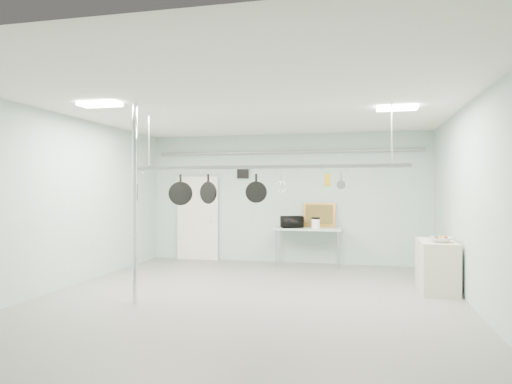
% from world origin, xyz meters
% --- Properties ---
extents(floor, '(8.00, 8.00, 0.00)m').
position_xyz_m(floor, '(0.00, 0.00, 0.00)').
color(floor, gray).
rests_on(floor, ground).
extents(ceiling, '(7.00, 8.00, 0.02)m').
position_xyz_m(ceiling, '(0.00, 0.00, 3.19)').
color(ceiling, silver).
rests_on(ceiling, back_wall).
extents(back_wall, '(7.00, 0.02, 3.20)m').
position_xyz_m(back_wall, '(0.00, 3.99, 1.60)').
color(back_wall, '#A4C5B7').
rests_on(back_wall, floor).
extents(right_wall, '(0.02, 8.00, 3.20)m').
position_xyz_m(right_wall, '(3.49, 0.00, 1.60)').
color(right_wall, '#A4C5B7').
rests_on(right_wall, floor).
extents(door, '(1.10, 0.10, 2.20)m').
position_xyz_m(door, '(-2.30, 3.94, 1.05)').
color(door, silver).
rests_on(door, floor).
extents(wall_vent, '(0.30, 0.04, 0.30)m').
position_xyz_m(wall_vent, '(-1.10, 3.97, 2.25)').
color(wall_vent, black).
rests_on(wall_vent, back_wall).
extents(conduit_pipe, '(6.60, 0.07, 0.07)m').
position_xyz_m(conduit_pipe, '(0.00, 3.90, 2.75)').
color(conduit_pipe, gray).
rests_on(conduit_pipe, back_wall).
extents(chrome_pole, '(0.08, 0.08, 3.20)m').
position_xyz_m(chrome_pole, '(-1.70, -0.60, 1.60)').
color(chrome_pole, silver).
rests_on(chrome_pole, floor).
extents(prep_table, '(1.60, 0.70, 0.91)m').
position_xyz_m(prep_table, '(0.60, 3.60, 0.83)').
color(prep_table, '#B2D2BF').
rests_on(prep_table, floor).
extents(side_cabinet, '(0.60, 1.20, 0.90)m').
position_xyz_m(side_cabinet, '(3.15, 1.40, 0.45)').
color(side_cabinet, beige).
rests_on(side_cabinet, floor).
extents(pot_rack, '(4.80, 0.06, 1.00)m').
position_xyz_m(pot_rack, '(0.20, 0.30, 2.23)').
color(pot_rack, '#B7B7BC').
rests_on(pot_rack, ceiling).
extents(light_panel_left, '(0.65, 0.30, 0.05)m').
position_xyz_m(light_panel_left, '(-2.20, -0.80, 3.16)').
color(light_panel_left, white).
rests_on(light_panel_left, ceiling).
extents(light_panel_right, '(0.65, 0.30, 0.05)m').
position_xyz_m(light_panel_right, '(2.40, 0.60, 3.16)').
color(light_panel_right, white).
rests_on(light_panel_right, ceiling).
extents(microwave, '(0.59, 0.51, 0.28)m').
position_xyz_m(microwave, '(0.23, 3.51, 1.04)').
color(microwave, black).
rests_on(microwave, prep_table).
extents(coffee_canister, '(0.24, 0.24, 0.22)m').
position_xyz_m(coffee_canister, '(0.80, 3.41, 1.02)').
color(coffee_canister, white).
rests_on(coffee_canister, prep_table).
extents(painting_large, '(0.78, 0.15, 0.58)m').
position_xyz_m(painting_large, '(0.84, 3.90, 1.20)').
color(painting_large, '#BE7E33').
rests_on(painting_large, prep_table).
extents(painting_small, '(0.30, 0.09, 0.25)m').
position_xyz_m(painting_small, '(1.08, 3.90, 1.03)').
color(painting_small, black).
rests_on(painting_small, prep_table).
extents(fruit_bowl, '(0.48, 0.48, 0.09)m').
position_xyz_m(fruit_bowl, '(3.18, 1.14, 0.95)').
color(fruit_bowl, silver).
rests_on(fruit_bowl, side_cabinet).
extents(skillet_left, '(0.41, 0.20, 0.55)m').
position_xyz_m(skillet_left, '(-1.29, 0.30, 1.81)').
color(skillet_left, black).
rests_on(skillet_left, pot_rack).
extents(skillet_mid, '(0.38, 0.22, 0.52)m').
position_xyz_m(skillet_mid, '(-0.78, 0.30, 1.82)').
color(skillet_mid, black).
rests_on(skillet_mid, pot_rack).
extents(skillet_right, '(0.37, 0.10, 0.50)m').
position_xyz_m(skillet_right, '(0.08, 0.30, 1.83)').
color(skillet_right, black).
rests_on(skillet_right, pot_rack).
extents(whisk, '(0.20, 0.20, 0.34)m').
position_xyz_m(whisk, '(0.51, 0.30, 1.92)').
color(whisk, '#AEADB2').
rests_on(whisk, pot_rack).
extents(grater, '(0.09, 0.06, 0.23)m').
position_xyz_m(grater, '(1.28, 0.30, 1.97)').
color(grater, orange).
rests_on(grater, pot_rack).
extents(saucepan, '(0.16, 0.11, 0.26)m').
position_xyz_m(saucepan, '(1.51, 0.30, 1.95)').
color(saucepan, silver).
rests_on(saucepan, pot_rack).
extents(fruit_cluster, '(0.24, 0.24, 0.09)m').
position_xyz_m(fruit_cluster, '(3.18, 1.14, 0.99)').
color(fruit_cluster, '#A5110F').
rests_on(fruit_cluster, fruit_bowl).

